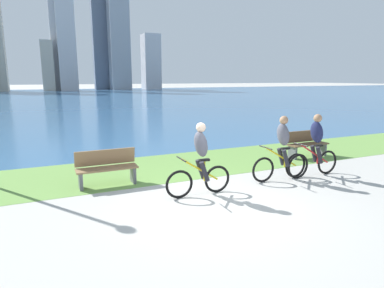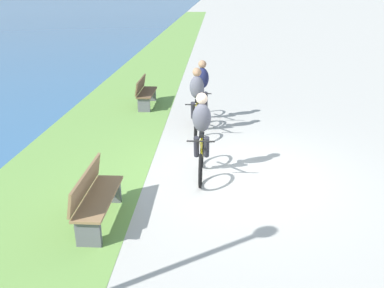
% 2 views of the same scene
% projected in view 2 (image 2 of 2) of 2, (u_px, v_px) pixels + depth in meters
% --- Properties ---
extents(ground_plane, '(300.00, 300.00, 0.00)m').
position_uv_depth(ground_plane, '(234.00, 175.00, 8.08)').
color(ground_plane, '#B2AFA8').
extents(grass_strip_bayside, '(120.00, 3.12, 0.01)m').
position_uv_depth(grass_strip_bayside, '(73.00, 171.00, 8.24)').
color(grass_strip_bayside, '#6B9947').
rests_on(grass_strip_bayside, ground).
extents(cyclist_lead, '(1.62, 0.52, 1.70)m').
position_uv_depth(cyclist_lead, '(201.00, 136.00, 7.79)').
color(cyclist_lead, black).
rests_on(cyclist_lead, ground).
extents(cyclist_trailing, '(1.73, 0.52, 1.71)m').
position_uv_depth(cyclist_trailing, '(197.00, 102.00, 10.09)').
color(cyclist_trailing, black).
rests_on(cyclist_trailing, ground).
extents(cyclist_distant_rear, '(1.73, 0.52, 1.72)m').
position_uv_depth(cyclist_distant_rear, '(202.00, 92.00, 11.06)').
color(cyclist_distant_rear, black).
rests_on(cyclist_distant_rear, ground).
extents(bench_near_path, '(1.50, 0.47, 0.90)m').
position_uv_depth(bench_near_path, '(145.00, 92.00, 12.65)').
color(bench_near_path, brown).
rests_on(bench_near_path, ground).
extents(bench_far_along_path, '(1.50, 0.47, 0.90)m').
position_uv_depth(bench_far_along_path, '(95.00, 197.00, 6.30)').
color(bench_far_along_path, olive).
rests_on(bench_far_along_path, ground).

